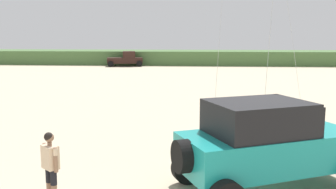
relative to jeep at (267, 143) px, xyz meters
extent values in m
cube|color=#4C703D|center=(-6.31, 45.04, -0.25)|extent=(90.00, 8.32, 1.90)
cube|color=teal|center=(0.06, 0.03, -0.19)|extent=(4.77, 3.51, 0.90)
cube|color=teal|center=(1.56, 0.72, 0.18)|extent=(1.71, 2.00, 0.12)
cube|color=black|center=(-0.25, -0.12, 0.66)|extent=(2.82, 2.56, 0.80)
cube|color=black|center=(0.84, 0.38, 0.62)|extent=(0.79, 1.56, 0.72)
cylinder|color=black|center=(-2.05, -0.94, -0.09)|extent=(0.60, 0.83, 0.77)
cylinder|color=black|center=(1.22, 1.70, -0.78)|extent=(0.89, 0.62, 0.84)
cylinder|color=black|center=(1.22, 1.70, -0.78)|extent=(0.48, 0.45, 0.38)
cylinder|color=black|center=(-1.96, 0.24, -0.78)|extent=(0.89, 0.62, 0.84)
cylinder|color=black|center=(-1.96, 0.24, -0.78)|extent=(0.48, 0.45, 0.38)
cylinder|color=black|center=(-5.13, -1.10, -0.56)|extent=(0.15, 0.15, 0.36)
cylinder|color=black|center=(-4.96, -1.25, -0.56)|extent=(0.15, 0.15, 0.36)
cube|color=beige|center=(-5.04, -1.17, -0.11)|extent=(0.47, 0.46, 0.54)
cylinder|color=#8C664C|center=(-5.24, -1.01, -0.12)|extent=(0.09, 0.09, 0.56)
cylinder|color=beige|center=(-5.24, -1.01, 0.07)|extent=(0.11, 0.11, 0.16)
cylinder|color=#8C664C|center=(-4.85, -1.34, -0.12)|extent=(0.09, 0.09, 0.56)
cylinder|color=beige|center=(-4.85, -1.34, 0.07)|extent=(0.11, 0.11, 0.16)
cylinder|color=#8C664C|center=(-5.04, -1.17, 0.20)|extent=(0.10, 0.10, 0.08)
sphere|color=#8C664C|center=(-5.04, -1.17, 0.34)|extent=(0.21, 0.21, 0.21)
sphere|color=black|center=(-5.05, -1.19, 0.36)|extent=(0.21, 0.21, 0.21)
cube|color=black|center=(-11.52, 39.76, -0.44)|extent=(4.90, 2.83, 0.76)
cube|color=black|center=(-10.98, 39.87, 0.36)|extent=(1.95, 2.10, 0.84)
cylinder|color=black|center=(-9.94, 41.18, -0.82)|extent=(0.80, 0.42, 0.76)
cylinder|color=black|center=(-9.49, 39.12, -0.82)|extent=(0.80, 0.42, 0.76)
cylinder|color=black|center=(-13.55, 40.39, -0.82)|extent=(0.80, 0.42, 0.76)
cylinder|color=black|center=(-13.11, 38.34, -0.82)|extent=(0.80, 0.42, 0.76)
cylinder|color=silver|center=(2.19, 7.95, 3.60)|extent=(1.02, 2.96, 9.50)
cylinder|color=silver|center=(0.57, 3.42, 2.35)|extent=(0.56, 1.45, 7.01)
camera|label=1|loc=(-1.70, -9.08, 2.58)|focal=39.93mm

